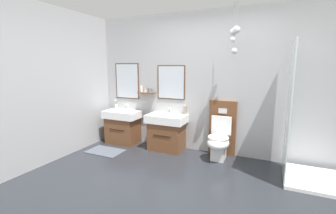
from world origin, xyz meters
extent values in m
cube|color=#23262B|center=(0.00, 0.00, -0.05)|extent=(6.06, 4.73, 0.10)
cube|color=#A8A8AA|center=(0.00, 1.70, 1.29)|extent=(4.86, 0.12, 2.58)
cube|color=#4C301E|center=(-1.79, 1.64, 1.29)|extent=(0.57, 0.02, 0.74)
cube|color=silver|center=(-1.79, 1.63, 1.29)|extent=(0.53, 0.01, 0.70)
cube|color=#4C301E|center=(-0.78, 1.64, 1.29)|extent=(0.57, 0.02, 0.66)
cube|color=silver|center=(-0.78, 1.63, 1.29)|extent=(0.53, 0.01, 0.62)
cube|color=brown|center=(-1.28, 1.56, 1.07)|extent=(0.36, 0.14, 0.02)
cylinder|color=white|center=(-1.40, 1.56, 1.15)|extent=(0.05, 0.05, 0.13)
cone|color=gray|center=(-1.32, 1.57, 1.13)|extent=(0.08, 0.08, 0.09)
cylinder|color=slate|center=(-1.22, 1.57, 1.13)|extent=(0.08, 0.08, 0.09)
cylinder|color=gray|center=(0.41, 1.33, 2.38)|extent=(0.01, 0.01, 0.41)
sphere|color=silver|center=(0.41, 1.33, 2.12)|extent=(0.11, 0.11, 0.11)
cylinder|color=gray|center=(0.46, 1.27, 2.39)|extent=(0.01, 0.01, 0.38)
sphere|color=silver|center=(0.46, 1.27, 2.15)|extent=(0.11, 0.11, 0.11)
cylinder|color=gray|center=(0.42, 1.43, 2.24)|extent=(0.01, 0.01, 0.69)
sphere|color=silver|center=(0.42, 1.43, 1.84)|extent=(0.10, 0.10, 0.10)
cylinder|color=gray|center=(0.39, 1.44, 2.33)|extent=(0.01, 0.01, 0.51)
sphere|color=silver|center=(0.39, 1.44, 2.02)|extent=(0.09, 0.09, 0.09)
cube|color=#A8A8AA|center=(-2.37, 0.00, 1.29)|extent=(0.12, 3.53, 2.58)
cube|color=#474C56|center=(-1.79, 0.84, 0.01)|extent=(0.68, 0.44, 0.01)
cube|color=brown|center=(-1.79, 1.43, 0.27)|extent=(0.64, 0.46, 0.54)
cube|color=black|center=(-1.79, 1.20, 0.33)|extent=(0.35, 0.01, 0.02)
cube|color=white|center=(-1.79, 1.43, 0.62)|extent=(0.74, 0.50, 0.15)
cube|color=silver|center=(-1.79, 1.40, 0.68)|extent=(0.46, 0.27, 0.03)
cylinder|color=silver|center=(-1.79, 1.63, 0.75)|extent=(0.03, 0.03, 0.11)
cylinder|color=silver|center=(-1.79, 1.58, 0.79)|extent=(0.02, 0.11, 0.02)
cube|color=brown|center=(-0.78, 1.43, 0.27)|extent=(0.64, 0.46, 0.54)
cube|color=black|center=(-0.78, 1.20, 0.33)|extent=(0.35, 0.01, 0.02)
cube|color=white|center=(-0.78, 1.43, 0.62)|extent=(0.74, 0.50, 0.15)
cube|color=silver|center=(-0.78, 1.40, 0.68)|extent=(0.46, 0.27, 0.03)
cylinder|color=silver|center=(-0.78, 1.63, 0.75)|extent=(0.03, 0.03, 0.11)
cylinder|color=silver|center=(-0.78, 1.58, 0.79)|extent=(0.02, 0.11, 0.02)
cube|color=brown|center=(0.25, 1.63, 0.50)|extent=(0.48, 0.10, 1.00)
cube|color=silver|center=(0.25, 1.57, 0.82)|extent=(0.15, 0.01, 0.09)
cube|color=white|center=(0.25, 1.36, 0.17)|extent=(0.22, 0.30, 0.34)
ellipsoid|color=white|center=(0.25, 1.28, 0.32)|extent=(0.37, 0.46, 0.24)
torus|color=white|center=(0.25, 1.28, 0.42)|extent=(0.35, 0.35, 0.04)
cube|color=white|center=(0.25, 1.50, 0.57)|extent=(0.35, 0.03, 0.33)
cylinder|color=silver|center=(-2.08, 1.60, 0.74)|extent=(0.07, 0.07, 0.09)
cylinder|color=#33B266|center=(-2.07, 1.60, 0.80)|extent=(0.03, 0.02, 0.17)
cube|color=white|center=(-2.05, 1.59, 0.89)|extent=(0.02, 0.02, 0.03)
cylinder|color=#DB3847|center=(-2.10, 1.62, 0.79)|extent=(0.03, 0.01, 0.15)
cube|color=white|center=(-2.10, 1.62, 0.86)|extent=(0.02, 0.02, 0.03)
cylinder|color=yellow|center=(-2.09, 1.59, 0.79)|extent=(0.02, 0.01, 0.16)
cube|color=white|center=(-2.10, 1.59, 0.87)|extent=(0.01, 0.02, 0.03)
cylinder|color=gray|center=(-0.48, 1.61, 0.77)|extent=(0.06, 0.06, 0.16)
cylinder|color=silver|center=(-0.48, 1.61, 0.86)|extent=(0.02, 0.02, 0.04)
cube|color=white|center=(-0.82, 1.29, 0.71)|extent=(0.22, 0.16, 0.04)
cube|color=white|center=(1.69, 1.12, 0.03)|extent=(0.86, 0.85, 0.05)
cube|color=silver|center=(1.26, 1.12, 1.00)|extent=(0.02, 0.85, 1.90)
camera|label=1|loc=(1.02, -2.48, 1.60)|focal=24.65mm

